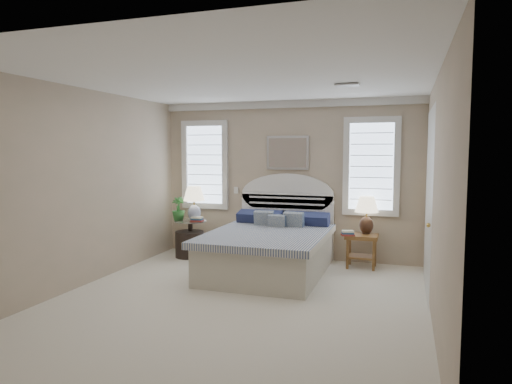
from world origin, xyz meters
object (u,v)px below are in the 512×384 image
at_px(lamp_right, 367,211).
at_px(lamp_left, 194,200).
at_px(floor_pot, 190,244).
at_px(side_table_left, 190,234).
at_px(bed, 271,247).
at_px(nightstand_right, 362,244).

bearing_deg(lamp_right, lamp_left, -176.09).
bearing_deg(lamp_right, floor_pot, -174.22).
bearing_deg(side_table_left, bed, -19.74).
relative_size(side_table_left, floor_pot, 1.27).
bearing_deg(side_table_left, floor_pot, -75.47).
bearing_deg(lamp_right, nightstand_right, -115.63).
xyz_separation_m(side_table_left, lamp_right, (3.01, 0.22, 0.51)).
height_order(bed, side_table_left, bed).
bearing_deg(bed, side_table_left, 160.26).
xyz_separation_m(side_table_left, lamp_left, (0.07, 0.02, 0.62)).
bearing_deg(lamp_right, bed, -149.10).
height_order(nightstand_right, lamp_left, lamp_left).
relative_size(bed, lamp_right, 3.76).
bearing_deg(bed, lamp_left, 158.84).
height_order(floor_pot, lamp_left, lamp_left).
bearing_deg(lamp_left, floor_pot, -115.44).
relative_size(bed, nightstand_right, 4.29).
distance_m(side_table_left, lamp_right, 3.06).
bearing_deg(bed, nightstand_right, 28.03).
xyz_separation_m(floor_pot, lamp_left, (0.05, 0.10, 0.78)).
distance_m(side_table_left, floor_pot, 0.18).
height_order(bed, floor_pot, bed).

